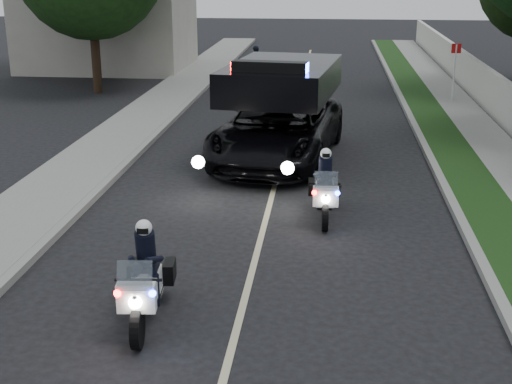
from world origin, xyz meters
TOP-DOWN VIEW (x-y plane):
  - ground at (0.00, 0.00)m, footprint 120.00×120.00m
  - curb_right at (4.10, 10.00)m, footprint 0.20×60.00m
  - grass_verge at (4.80, 10.00)m, footprint 1.20×60.00m
  - sidewalk_right at (6.10, 10.00)m, footprint 1.40×60.00m
  - curb_left at (-4.10, 10.00)m, footprint 0.20×60.00m
  - sidewalk_left at (-5.20, 10.00)m, footprint 2.00×60.00m
  - lane_marking at (0.00, 10.00)m, footprint 0.12×50.00m
  - police_moto_left at (-1.41, 0.23)m, footprint 0.84×1.94m
  - police_moto_right at (1.24, 5.05)m, footprint 0.68×1.81m
  - police_suv at (-0.10, 9.57)m, footprint 3.72×6.66m
  - bicycle at (-2.04, 21.85)m, footprint 0.71×1.89m
  - cyclist at (-2.04, 21.85)m, footprint 0.58×0.42m
  - sign_post at (6.00, 18.36)m, footprint 0.38×0.38m
  - tree_left_near at (-8.41, 19.16)m, footprint 6.76×6.76m
  - tree_left_far at (-9.29, 21.83)m, footprint 6.63×6.63m

SIDE VIEW (x-z plane):
  - ground at x=0.00m, z-range 0.00..0.00m
  - police_moto_left at x=-1.41m, z-range -0.80..0.80m
  - police_moto_right at x=1.24m, z-range -0.76..0.76m
  - police_suv at x=-0.10m, z-range -1.54..1.54m
  - bicycle at x=-2.04m, z-range -0.49..0.49m
  - cyclist at x=-2.04m, z-range -0.77..0.77m
  - sign_post at x=6.00m, z-range -1.19..1.19m
  - tree_left_near at x=-8.41m, z-range -5.04..5.04m
  - tree_left_far at x=-9.29m, z-range -5.49..5.49m
  - lane_marking at x=0.00m, z-range 0.00..0.01m
  - curb_right at x=4.10m, z-range 0.00..0.15m
  - curb_left at x=-4.10m, z-range 0.00..0.15m
  - grass_verge at x=4.80m, z-range 0.00..0.16m
  - sidewalk_right at x=6.10m, z-range 0.00..0.16m
  - sidewalk_left at x=-5.20m, z-range 0.00..0.16m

